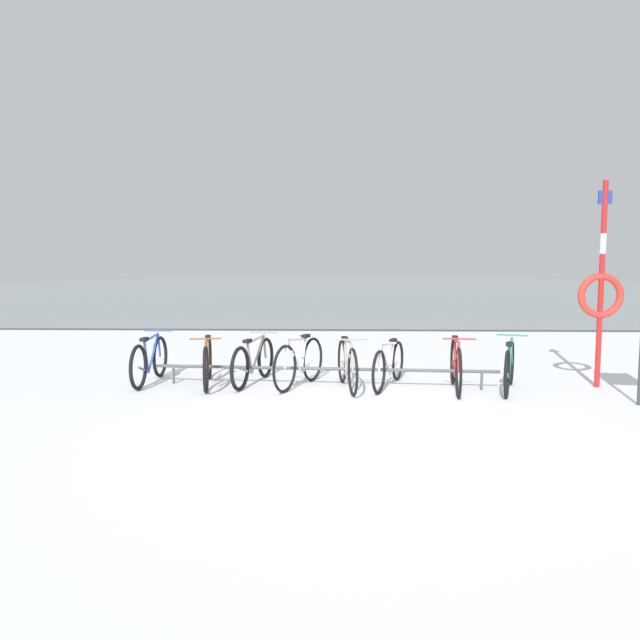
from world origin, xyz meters
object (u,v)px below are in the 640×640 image
at_px(bicycle_0, 150,360).
at_px(rescue_post, 601,290).
at_px(bicycle_3, 299,362).
at_px(bicycle_7, 509,367).
at_px(bicycle_2, 254,362).
at_px(bicycle_1, 208,362).
at_px(bicycle_6, 456,365).
at_px(bicycle_4, 347,365).
at_px(bicycle_5, 389,365).

distance_m(bicycle_0, rescue_post, 7.04).
height_order(bicycle_3, bicycle_7, bicycle_3).
distance_m(bicycle_2, rescue_post, 5.42).
distance_m(bicycle_1, bicycle_6, 3.77).
relative_size(bicycle_0, bicycle_4, 1.05).
distance_m(bicycle_1, bicycle_2, 0.71).
xyz_separation_m(bicycle_0, bicycle_4, (3.11, -0.35, 0.01)).
height_order(bicycle_5, bicycle_7, bicycle_7).
xyz_separation_m(bicycle_5, bicycle_7, (1.76, -0.23, 0.02)).
relative_size(bicycle_0, bicycle_6, 1.02).
bearing_deg(bicycle_5, bicycle_4, -164.03).
bearing_deg(bicycle_4, rescue_post, 4.09).
relative_size(bicycle_4, rescue_post, 0.52).
xyz_separation_m(bicycle_5, rescue_post, (3.19, 0.09, 1.15)).
relative_size(bicycle_4, bicycle_7, 1.02).
xyz_separation_m(bicycle_2, bicycle_4, (1.46, -0.35, 0.02)).
xyz_separation_m(bicycle_1, bicycle_5, (2.80, -0.01, -0.02)).
height_order(bicycle_4, bicycle_6, bicycle_6).
relative_size(bicycle_1, bicycle_4, 1.07).
xyz_separation_m(bicycle_2, bicycle_6, (3.07, -0.41, 0.03)).
height_order(bicycle_1, rescue_post, rescue_post).
bearing_deg(bicycle_4, bicycle_3, 168.30).
distance_m(bicycle_1, bicycle_7, 4.56).
bearing_deg(bicycle_0, bicycle_7, -4.08).
bearing_deg(rescue_post, bicycle_2, 179.17).
xyz_separation_m(bicycle_4, bicycle_5, (0.64, 0.18, -0.03)).
relative_size(bicycle_2, rescue_post, 0.55).
bearing_deg(bicycle_0, bicycle_3, -4.74).
height_order(bicycle_2, bicycle_3, bicycle_3).
bearing_deg(rescue_post, bicycle_7, -167.45).
xyz_separation_m(bicycle_1, bicycle_6, (3.77, -0.26, 0.02)).
bearing_deg(bicycle_3, bicycle_7, -3.58).
height_order(bicycle_7, rescue_post, rescue_post).
height_order(bicycle_1, bicycle_3, bicycle_3).
distance_m(bicycle_0, bicycle_4, 3.13).
bearing_deg(bicycle_7, bicycle_6, -178.75).
height_order(bicycle_0, bicycle_3, bicycle_3).
xyz_separation_m(bicycle_2, rescue_post, (5.30, -0.08, 1.14)).
relative_size(bicycle_0, bicycle_2, 1.00).
bearing_deg(bicycle_1, rescue_post, 0.75).
bearing_deg(bicycle_6, bicycle_7, 1.25).
bearing_deg(bicycle_5, bicycle_0, 177.47).
xyz_separation_m(bicycle_4, bicycle_6, (1.61, -0.06, 0.01)).
bearing_deg(bicycle_1, bicycle_3, -1.78).
height_order(bicycle_3, rescue_post, rescue_post).
height_order(bicycle_1, bicycle_4, bicycle_4).
bearing_deg(bicycle_1, bicycle_6, -3.91).
bearing_deg(bicycle_5, bicycle_6, -14.22).
distance_m(bicycle_6, rescue_post, 2.51).
distance_m(bicycle_1, bicycle_3, 1.43).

